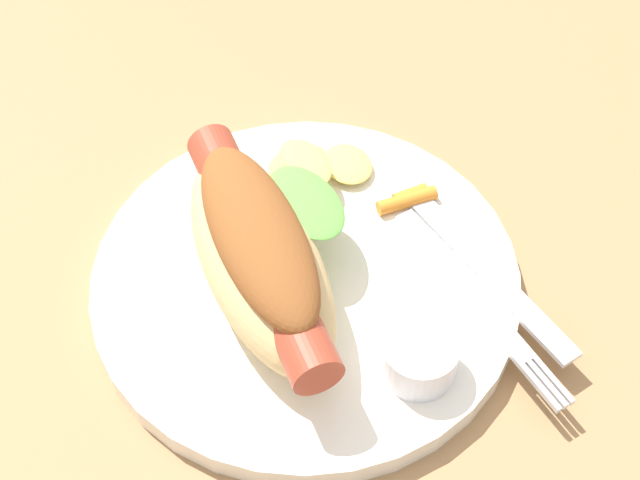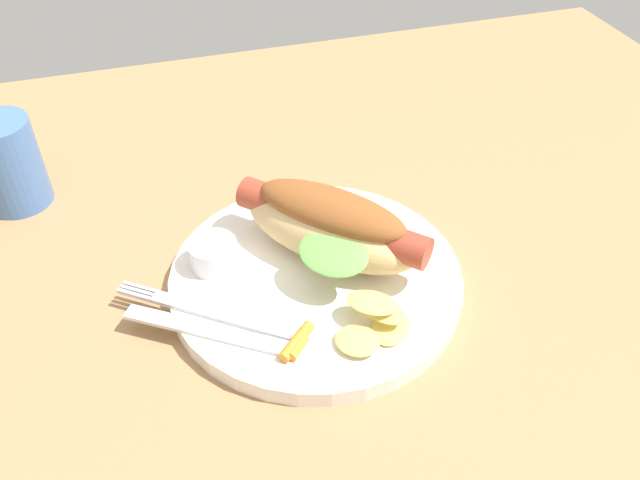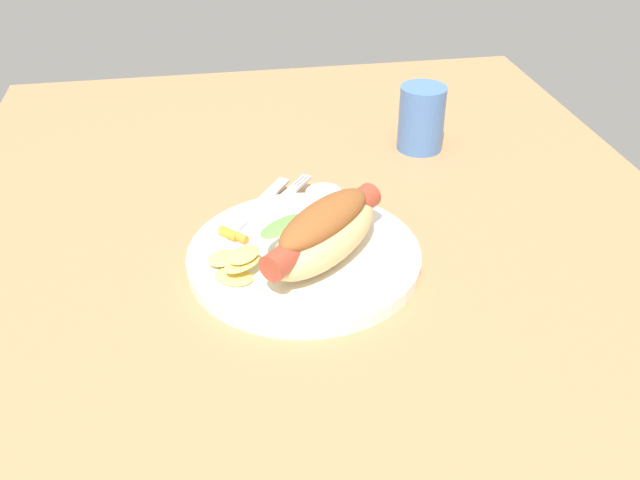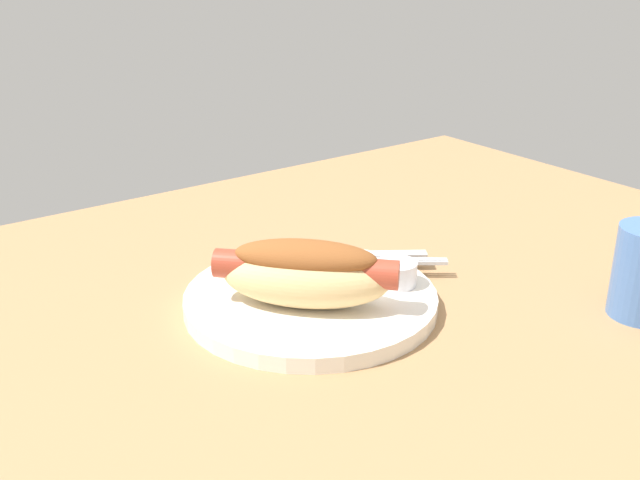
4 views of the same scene
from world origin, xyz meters
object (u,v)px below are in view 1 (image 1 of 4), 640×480
(carrot_garnish, at_px, (408,199))
(fork, at_px, (475,300))
(knife, at_px, (487,272))
(sauce_ramekin, at_px, (419,358))
(plate, at_px, (306,283))
(chips_pile, at_px, (312,163))
(hot_dog, at_px, (260,252))

(carrot_garnish, bearing_deg, fork, -42.83)
(fork, relative_size, knife, 0.90)
(fork, relative_size, carrot_garnish, 3.80)
(sauce_ramekin, bearing_deg, plate, 156.28)
(plate, relative_size, chips_pile, 3.22)
(fork, distance_m, chips_pile, 0.14)
(plate, distance_m, chips_pile, 0.08)
(chips_pile, bearing_deg, carrot_garnish, -0.01)
(sauce_ramekin, distance_m, chips_pile, 0.15)
(knife, relative_size, chips_pile, 1.86)
(plate, bearing_deg, chips_pile, 109.56)
(sauce_ramekin, relative_size, carrot_garnish, 1.21)
(plate, relative_size, sauce_ramekin, 6.05)
(sauce_ramekin, height_order, carrot_garnish, sauce_ramekin)
(hot_dog, bearing_deg, carrot_garnish, 104.37)
(chips_pile, bearing_deg, fork, -24.15)
(plate, relative_size, knife, 1.73)
(plate, bearing_deg, fork, 11.10)
(fork, xyz_separation_m, chips_pile, (-0.12, 0.06, 0.01))
(hot_dog, height_order, knife, hot_dog)
(chips_pile, bearing_deg, sauce_ramekin, -45.67)
(knife, xyz_separation_m, carrot_garnish, (-0.06, 0.03, 0.00))
(fork, xyz_separation_m, knife, (0.00, 0.02, -0.00))
(hot_dog, xyz_separation_m, fork, (0.12, 0.04, -0.03))
(fork, height_order, carrot_garnish, carrot_garnish)
(hot_dog, distance_m, sauce_ramekin, 0.10)
(chips_pile, bearing_deg, plate, -70.44)
(chips_pile, relative_size, carrot_garnish, 2.28)
(plate, xyz_separation_m, hot_dog, (-0.02, -0.02, 0.04))
(fork, bearing_deg, hot_dog, -125.50)
(fork, relative_size, chips_pile, 1.67)
(plate, height_order, sauce_ramekin, sauce_ramekin)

